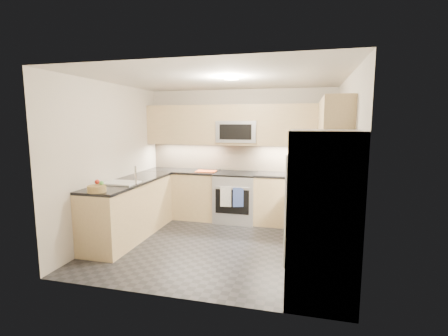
% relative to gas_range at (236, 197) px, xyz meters
% --- Properties ---
extents(floor, '(3.60, 3.20, 0.00)m').
position_rel_gas_range_xyz_m(floor, '(0.00, -1.28, -0.46)').
color(floor, black).
rests_on(floor, ground).
extents(ceiling, '(3.60, 3.20, 0.02)m').
position_rel_gas_range_xyz_m(ceiling, '(0.00, -1.28, 2.04)').
color(ceiling, beige).
rests_on(ceiling, wall_back).
extents(wall_back, '(3.60, 0.02, 2.50)m').
position_rel_gas_range_xyz_m(wall_back, '(0.00, 0.32, 0.79)').
color(wall_back, beige).
rests_on(wall_back, floor).
extents(wall_front, '(3.60, 0.02, 2.50)m').
position_rel_gas_range_xyz_m(wall_front, '(0.00, -2.88, 0.79)').
color(wall_front, beige).
rests_on(wall_front, floor).
extents(wall_left, '(0.02, 3.20, 2.50)m').
position_rel_gas_range_xyz_m(wall_left, '(-1.80, -1.28, 0.79)').
color(wall_left, beige).
rests_on(wall_left, floor).
extents(wall_right, '(0.02, 3.20, 2.50)m').
position_rel_gas_range_xyz_m(wall_right, '(1.80, -1.28, 0.79)').
color(wall_right, beige).
rests_on(wall_right, floor).
extents(base_cab_back_left, '(1.42, 0.60, 0.90)m').
position_rel_gas_range_xyz_m(base_cab_back_left, '(-1.09, 0.02, -0.01)').
color(base_cab_back_left, tan).
rests_on(base_cab_back_left, floor).
extents(base_cab_back_right, '(1.42, 0.60, 0.90)m').
position_rel_gas_range_xyz_m(base_cab_back_right, '(1.09, 0.02, -0.01)').
color(base_cab_back_right, tan).
rests_on(base_cab_back_right, floor).
extents(base_cab_right, '(0.60, 1.70, 0.90)m').
position_rel_gas_range_xyz_m(base_cab_right, '(1.50, -1.12, -0.01)').
color(base_cab_right, tan).
rests_on(base_cab_right, floor).
extents(base_cab_peninsula, '(0.60, 2.00, 0.90)m').
position_rel_gas_range_xyz_m(base_cab_peninsula, '(-1.50, -1.28, -0.01)').
color(base_cab_peninsula, tan).
rests_on(base_cab_peninsula, floor).
extents(countertop_back_left, '(1.42, 0.63, 0.04)m').
position_rel_gas_range_xyz_m(countertop_back_left, '(-1.09, 0.02, 0.47)').
color(countertop_back_left, black).
rests_on(countertop_back_left, base_cab_back_left).
extents(countertop_back_right, '(1.42, 0.63, 0.04)m').
position_rel_gas_range_xyz_m(countertop_back_right, '(1.09, 0.02, 0.47)').
color(countertop_back_right, black).
rests_on(countertop_back_right, base_cab_back_right).
extents(countertop_right, '(0.63, 1.70, 0.04)m').
position_rel_gas_range_xyz_m(countertop_right, '(1.50, -1.12, 0.47)').
color(countertop_right, black).
rests_on(countertop_right, base_cab_right).
extents(countertop_peninsula, '(0.63, 2.00, 0.04)m').
position_rel_gas_range_xyz_m(countertop_peninsula, '(-1.50, -1.28, 0.47)').
color(countertop_peninsula, black).
rests_on(countertop_peninsula, base_cab_peninsula).
extents(upper_cab_back, '(3.60, 0.35, 0.75)m').
position_rel_gas_range_xyz_m(upper_cab_back, '(0.00, 0.15, 1.37)').
color(upper_cab_back, tan).
rests_on(upper_cab_back, wall_back).
extents(upper_cab_right, '(0.35, 1.95, 0.75)m').
position_rel_gas_range_xyz_m(upper_cab_right, '(1.62, -1.00, 1.37)').
color(upper_cab_right, tan).
rests_on(upper_cab_right, wall_right).
extents(backsplash_back, '(3.60, 0.01, 0.51)m').
position_rel_gas_range_xyz_m(backsplash_back, '(0.00, 0.32, 0.74)').
color(backsplash_back, tan).
rests_on(backsplash_back, wall_back).
extents(backsplash_right, '(0.01, 2.30, 0.51)m').
position_rel_gas_range_xyz_m(backsplash_right, '(1.80, -0.82, 0.74)').
color(backsplash_right, tan).
rests_on(backsplash_right, wall_right).
extents(gas_range, '(0.76, 0.65, 0.91)m').
position_rel_gas_range_xyz_m(gas_range, '(0.00, 0.00, 0.00)').
color(gas_range, '#A6A8AE').
rests_on(gas_range, floor).
extents(range_cooktop, '(0.76, 0.65, 0.03)m').
position_rel_gas_range_xyz_m(range_cooktop, '(0.00, 0.00, 0.46)').
color(range_cooktop, black).
rests_on(range_cooktop, gas_range).
extents(oven_door_glass, '(0.62, 0.02, 0.45)m').
position_rel_gas_range_xyz_m(oven_door_glass, '(0.00, -0.33, -0.01)').
color(oven_door_glass, black).
rests_on(oven_door_glass, gas_range).
extents(oven_handle, '(0.60, 0.02, 0.02)m').
position_rel_gas_range_xyz_m(oven_handle, '(0.00, -0.35, 0.26)').
color(oven_handle, '#B2B5BA').
rests_on(oven_handle, gas_range).
extents(microwave, '(0.76, 0.40, 0.40)m').
position_rel_gas_range_xyz_m(microwave, '(0.00, 0.12, 1.24)').
color(microwave, '#9B9DA3').
rests_on(microwave, upper_cab_back).
extents(microwave_door, '(0.60, 0.01, 0.28)m').
position_rel_gas_range_xyz_m(microwave_door, '(0.00, -0.08, 1.24)').
color(microwave_door, black).
rests_on(microwave_door, microwave).
extents(refrigerator, '(0.70, 0.90, 1.80)m').
position_rel_gas_range_xyz_m(refrigerator, '(1.45, -2.43, 0.45)').
color(refrigerator, '#A4A7AC').
rests_on(refrigerator, floor).
extents(fridge_handle_left, '(0.02, 0.02, 1.20)m').
position_rel_gas_range_xyz_m(fridge_handle_left, '(1.08, -2.61, 0.49)').
color(fridge_handle_left, '#B2B5BA').
rests_on(fridge_handle_left, refrigerator).
extents(fridge_handle_right, '(0.02, 0.02, 1.20)m').
position_rel_gas_range_xyz_m(fridge_handle_right, '(1.08, -2.25, 0.49)').
color(fridge_handle_right, '#B2B5BA').
rests_on(fridge_handle_right, refrigerator).
extents(sink_basin, '(0.52, 0.38, 0.16)m').
position_rel_gas_range_xyz_m(sink_basin, '(-1.50, -1.53, 0.42)').
color(sink_basin, white).
rests_on(sink_basin, base_cab_peninsula).
extents(faucet, '(0.03, 0.03, 0.28)m').
position_rel_gas_range_xyz_m(faucet, '(-1.24, -1.53, 0.62)').
color(faucet, silver).
rests_on(faucet, countertop_peninsula).
extents(utensil_bowl, '(0.31, 0.31, 0.17)m').
position_rel_gas_range_xyz_m(utensil_bowl, '(1.63, -0.08, 0.57)').
color(utensil_bowl, '#6BB54D').
rests_on(utensil_bowl, countertop_back_right).
extents(cutting_board, '(0.39, 0.29, 0.01)m').
position_rel_gas_range_xyz_m(cutting_board, '(-0.58, -0.04, 0.49)').
color(cutting_board, '#E84E15').
rests_on(cutting_board, countertop_back_left).
extents(fruit_basket, '(0.29, 0.29, 0.09)m').
position_rel_gas_range_xyz_m(fruit_basket, '(-1.46, -2.17, 0.53)').
color(fruit_basket, olive).
rests_on(fruit_basket, countertop_peninsula).
extents(fruit_apple, '(0.07, 0.07, 0.07)m').
position_rel_gas_range_xyz_m(fruit_apple, '(-1.54, -2.04, 0.60)').
color(fruit_apple, red).
rests_on(fruit_apple, fruit_basket).
extents(fruit_pear, '(0.06, 0.06, 0.06)m').
position_rel_gas_range_xyz_m(fruit_pear, '(-1.43, -2.10, 0.60)').
color(fruit_pear, '#53A647').
rests_on(fruit_pear, fruit_basket).
extents(dish_towel_check, '(0.20, 0.04, 0.37)m').
position_rel_gas_range_xyz_m(dish_towel_check, '(-0.11, -0.37, 0.10)').
color(dish_towel_check, white).
rests_on(dish_towel_check, oven_handle).
extents(dish_towel_blue, '(0.18, 0.07, 0.35)m').
position_rel_gas_range_xyz_m(dish_towel_blue, '(0.12, -0.37, 0.10)').
color(dish_towel_blue, '#32468B').
rests_on(dish_towel_blue, oven_handle).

